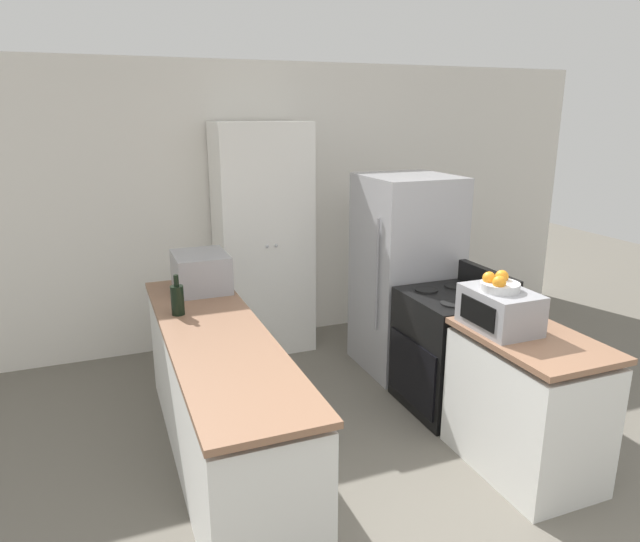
# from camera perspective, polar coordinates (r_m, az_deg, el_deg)

# --- Properties ---
(wall_back) EXTENTS (7.00, 0.06, 2.60)m
(wall_back) POSITION_cam_1_polar(r_m,az_deg,el_deg) (5.46, -5.87, 6.51)
(wall_back) COLOR silver
(wall_back) RESTS_ON ground_plane
(counter_left) EXTENTS (0.60, 2.44, 0.88)m
(counter_left) POSITION_cam_1_polar(r_m,az_deg,el_deg) (3.69, -10.01, -12.62)
(counter_left) COLOR silver
(counter_left) RESTS_ON ground_plane
(counter_right) EXTENTS (0.60, 0.92, 0.88)m
(counter_right) POSITION_cam_1_polar(r_m,az_deg,el_deg) (3.80, 19.87, -12.55)
(counter_right) COLOR silver
(counter_right) RESTS_ON ground_plane
(pantry_cabinet) EXTENTS (0.83, 0.54, 2.08)m
(pantry_cabinet) POSITION_cam_1_polar(r_m,az_deg,el_deg) (5.19, -5.72, 3.13)
(pantry_cabinet) COLOR white
(pantry_cabinet) RESTS_ON ground_plane
(stove) EXTENTS (0.66, 0.70, 1.04)m
(stove) POSITION_cam_1_polar(r_m,az_deg,el_deg) (4.38, 12.93, -7.75)
(stove) COLOR black
(stove) RESTS_ON ground_plane
(refrigerator) EXTENTS (0.74, 0.75, 1.66)m
(refrigerator) POSITION_cam_1_polar(r_m,az_deg,el_deg) (4.88, 8.52, -0.30)
(refrigerator) COLOR #A3A3A8
(refrigerator) RESTS_ON ground_plane
(microwave) EXTENTS (0.39, 0.46, 0.27)m
(microwave) POSITION_cam_1_polar(r_m,az_deg,el_deg) (4.31, -11.80, -0.05)
(microwave) COLOR #939399
(microwave) RESTS_ON counter_left
(wine_bottle) EXTENTS (0.09, 0.09, 0.27)m
(wine_bottle) POSITION_cam_1_polar(r_m,az_deg,el_deg) (3.82, -14.07, -2.76)
(wine_bottle) COLOR black
(wine_bottle) RESTS_ON counter_left
(toaster_oven) EXTENTS (0.33, 0.46, 0.25)m
(toaster_oven) POSITION_cam_1_polar(r_m,az_deg,el_deg) (3.63, 17.53, -3.68)
(toaster_oven) COLOR #939399
(toaster_oven) RESTS_ON counter_right
(fruit_bowl) EXTENTS (0.23, 0.23, 0.11)m
(fruit_bowl) POSITION_cam_1_polar(r_m,az_deg,el_deg) (3.57, 17.45, -1.23)
(fruit_bowl) COLOR silver
(fruit_bowl) RESTS_ON toaster_oven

